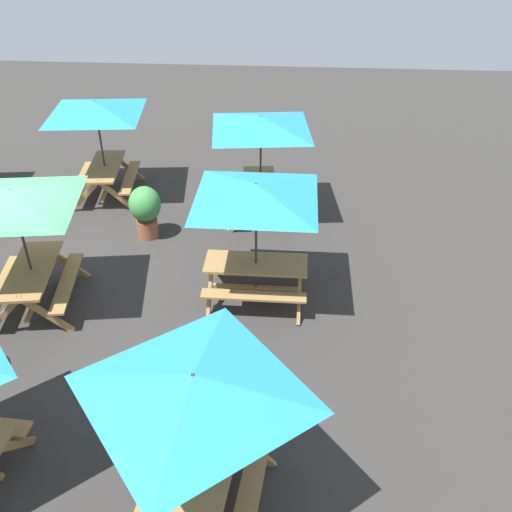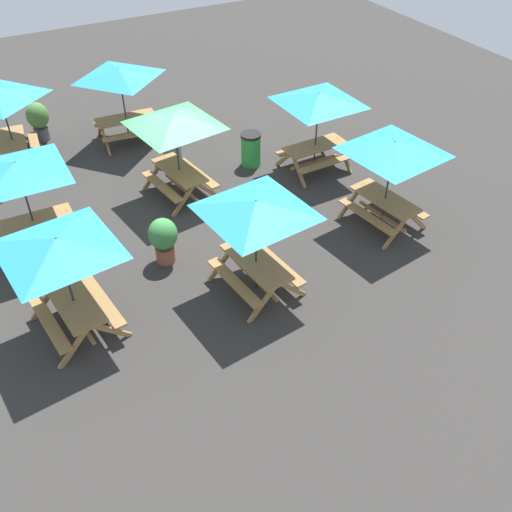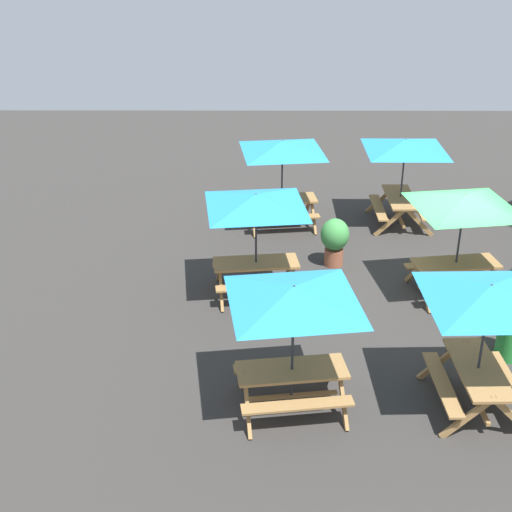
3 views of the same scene
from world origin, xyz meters
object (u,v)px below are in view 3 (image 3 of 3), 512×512
at_px(picnic_table_5, 464,209).
at_px(picnic_table_6, 282,153).
at_px(picnic_table_3, 489,302).
at_px(potted_plant_1, 335,239).
at_px(picnic_table_0, 294,303).
at_px(picnic_table_2, 405,151).
at_px(picnic_table_1, 256,208).

distance_m(picnic_table_5, picnic_table_6, 5.17).
bearing_deg(picnic_table_3, potted_plant_1, -162.23).
height_order(picnic_table_0, picnic_table_2, same).
distance_m(picnic_table_1, picnic_table_6, 3.76).
bearing_deg(picnic_table_1, picnic_table_2, -140.95).
distance_m(picnic_table_2, picnic_table_3, 7.71).
distance_m(picnic_table_0, picnic_table_2, 8.37).
xyz_separation_m(picnic_table_6, potted_plant_1, (-1.16, 2.31, -1.32)).
distance_m(picnic_table_2, picnic_table_5, 3.88).
height_order(picnic_table_0, picnic_table_6, same).
relative_size(picnic_table_0, picnic_table_1, 1.00).
xyz_separation_m(picnic_table_3, potted_plant_1, (1.84, -5.26, -1.32)).
bearing_deg(picnic_table_2, picnic_table_0, -22.01).
relative_size(picnic_table_0, picnic_table_2, 0.99).
height_order(picnic_table_1, picnic_table_3, same).
bearing_deg(picnic_table_6, picnic_table_0, 82.57).
height_order(picnic_table_3, potted_plant_1, picnic_table_3).
bearing_deg(potted_plant_1, picnic_table_1, 37.62).
relative_size(picnic_table_5, picnic_table_6, 1.00).
height_order(picnic_table_3, picnic_table_6, same).
xyz_separation_m(picnic_table_0, picnic_table_6, (-0.05, -7.62, 0.00)).
bearing_deg(picnic_table_2, potted_plant_1, -38.37).
relative_size(picnic_table_0, picnic_table_3, 0.99).
bearing_deg(picnic_table_2, picnic_table_1, -44.22).
relative_size(picnic_table_1, potted_plant_1, 2.44).
height_order(picnic_table_2, potted_plant_1, picnic_table_2).
bearing_deg(picnic_table_1, picnic_table_5, 173.28).
relative_size(picnic_table_2, picnic_table_5, 1.01).
bearing_deg(picnic_table_0, picnic_table_3, 173.12).
bearing_deg(picnic_table_3, picnic_table_0, -90.62).
xyz_separation_m(picnic_table_2, potted_plant_1, (1.95, 2.45, -1.32)).
bearing_deg(picnic_table_6, picnic_table_3, 104.53).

